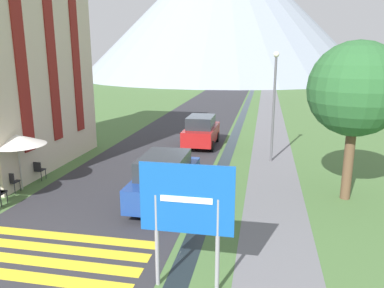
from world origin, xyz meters
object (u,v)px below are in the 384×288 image
at_px(parked_car_near, 165,178).
at_px(road_sign, 187,208).
at_px(cafe_chair_middle, 12,181).
at_px(person_standing_terrace, 22,157).
at_px(tree_by_path, 356,90).
at_px(cafe_umbrella_middle_white, 17,140).
at_px(parked_car_far, 201,131).
at_px(streetlamp, 274,98).
at_px(cafe_chair_far_left, 38,169).

bearing_deg(parked_car_near, road_sign, -69.65).
relative_size(cafe_chair_middle, person_standing_terrace, 0.46).
distance_m(person_standing_terrace, tree_by_path, 13.58).
height_order(parked_car_near, cafe_chair_middle, parked_car_near).
bearing_deg(cafe_umbrella_middle_white, person_standing_terrace, 120.96).
relative_size(parked_car_near, cafe_chair_middle, 5.17).
distance_m(parked_car_near, cafe_chair_middle, 6.18).
relative_size(person_standing_terrace, tree_by_path, 0.31).
distance_m(parked_car_far, streetlamp, 5.29).
distance_m(road_sign, cafe_chair_far_left, 10.20).
distance_m(parked_car_far, tree_by_path, 10.36).
bearing_deg(parked_car_far, person_standing_terrace, -129.77).
xyz_separation_m(cafe_chair_middle, streetlamp, (10.08, 6.59, 2.71)).
relative_size(parked_car_far, tree_by_path, 0.66).
distance_m(parked_car_near, cafe_chair_far_left, 6.16).
height_order(road_sign, parked_car_near, road_sign).
distance_m(parked_car_near, person_standing_terrace, 6.66).
bearing_deg(cafe_umbrella_middle_white, parked_car_near, -1.09).
relative_size(road_sign, parked_car_near, 0.69).
relative_size(parked_car_far, person_standing_terrace, 2.10).
relative_size(road_sign, parked_car_far, 0.79).
xyz_separation_m(cafe_chair_far_left, cafe_umbrella_middle_white, (-0.03, -1.14, 1.56)).
bearing_deg(parked_car_near, streetlamp, 57.98).
xyz_separation_m(parked_car_far, person_standing_terrace, (-6.44, -7.74, 0.17)).
bearing_deg(road_sign, streetlamp, 79.70).
height_order(parked_car_near, cafe_umbrella_middle_white, cafe_umbrella_middle_white).
relative_size(cafe_chair_far_left, cafe_chair_middle, 1.00).
relative_size(road_sign, cafe_chair_far_left, 3.59).
relative_size(road_sign, cafe_chair_middle, 3.59).
xyz_separation_m(parked_car_near, cafe_chair_middle, (-6.16, -0.32, -0.40)).
bearing_deg(person_standing_terrace, cafe_chair_far_left, 23.42).
bearing_deg(parked_car_far, cafe_chair_middle, -123.58).
height_order(cafe_chair_middle, cafe_umbrella_middle_white, cafe_umbrella_middle_white).
bearing_deg(person_standing_terrace, cafe_chair_middle, -72.60).
height_order(road_sign, cafe_umbrella_middle_white, road_sign).
distance_m(cafe_chair_middle, streetlamp, 12.35).
xyz_separation_m(cafe_chair_far_left, tree_by_path, (12.66, 0.36, 3.62)).
distance_m(road_sign, cafe_chair_middle, 9.43).
bearing_deg(parked_car_near, person_standing_terrace, 171.26).
bearing_deg(cafe_chair_far_left, person_standing_terrace, 178.61).
bearing_deg(cafe_umbrella_middle_white, cafe_chair_far_left, 88.66).
distance_m(parked_car_near, tree_by_path, 7.55).
bearing_deg(parked_car_far, cafe_umbrella_middle_white, -124.35).
relative_size(parked_car_near, cafe_chair_far_left, 5.17).
xyz_separation_m(road_sign, person_standing_terrace, (-8.45, 6.04, -0.94)).
relative_size(road_sign, cafe_umbrella_middle_white, 1.34).
bearing_deg(parked_car_far, cafe_chair_far_left, -128.10).
height_order(parked_car_near, person_standing_terrace, person_standing_terrace).
height_order(parked_car_far, cafe_chair_far_left, parked_car_far).
bearing_deg(person_standing_terrace, cafe_umbrella_middle_white, -59.04).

